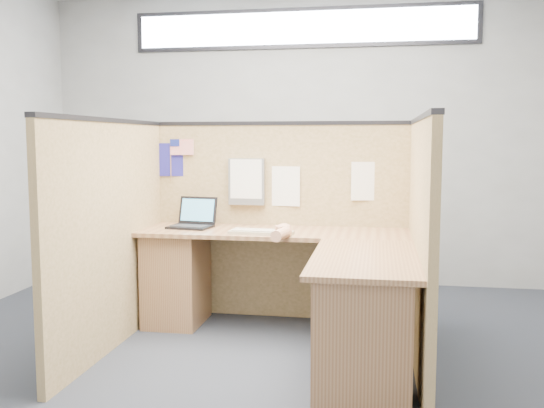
% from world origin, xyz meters
% --- Properties ---
extents(floor, '(5.00, 5.00, 0.00)m').
position_xyz_m(floor, '(0.00, 0.00, 0.00)').
color(floor, '#21252F').
rests_on(floor, ground).
extents(wall_back, '(5.00, 0.00, 5.00)m').
position_xyz_m(wall_back, '(0.00, 2.25, 1.40)').
color(wall_back, gray).
rests_on(wall_back, floor).
extents(wall_front, '(5.00, 0.00, 5.00)m').
position_xyz_m(wall_front, '(0.00, -2.25, 1.40)').
color(wall_front, gray).
rests_on(wall_front, floor).
extents(clerestory_window, '(3.30, 0.04, 0.38)m').
position_xyz_m(clerestory_window, '(0.00, 2.23, 2.45)').
color(clerestory_window, '#232328').
rests_on(clerestory_window, wall_back).
extents(cubicle_partitions, '(2.06, 1.83, 1.53)m').
position_xyz_m(cubicle_partitions, '(0.00, 0.43, 0.77)').
color(cubicle_partitions, olive).
rests_on(cubicle_partitions, floor).
extents(l_desk, '(1.95, 1.75, 0.73)m').
position_xyz_m(l_desk, '(0.18, 0.29, 0.39)').
color(l_desk, brown).
rests_on(l_desk, floor).
extents(laptop, '(0.33, 0.33, 0.22)m').
position_xyz_m(laptop, '(-0.64, 0.75, 0.78)').
color(laptop, black).
rests_on(laptop, l_desk).
extents(keyboard, '(0.46, 0.18, 0.03)m').
position_xyz_m(keyboard, '(-0.06, 0.50, 0.74)').
color(keyboard, '#9E957A').
rests_on(keyboard, l_desk).
extents(mouse, '(0.12, 0.08, 0.05)m').
position_xyz_m(mouse, '(0.10, 0.50, 0.75)').
color(mouse, silver).
rests_on(mouse, l_desk).
extents(hand_forearm, '(0.12, 0.41, 0.09)m').
position_xyz_m(hand_forearm, '(0.11, 0.36, 0.77)').
color(hand_forearm, tan).
rests_on(hand_forearm, l_desk).
extents(blue_poster, '(0.20, 0.02, 0.26)m').
position_xyz_m(blue_poster, '(-0.88, 0.97, 1.23)').
color(blue_poster, navy).
rests_on(blue_poster, cubicle_partitions).
extents(american_flag, '(0.19, 0.01, 0.33)m').
position_xyz_m(american_flag, '(-0.81, 0.96, 1.32)').
color(american_flag, olive).
rests_on(american_flag, cubicle_partitions).
extents(file_holder, '(0.28, 0.05, 0.36)m').
position_xyz_m(file_holder, '(-0.26, 0.94, 1.07)').
color(file_holder, slate).
rests_on(file_holder, cubicle_partitions).
extents(paper_left, '(0.24, 0.02, 0.31)m').
position_xyz_m(paper_left, '(0.03, 0.97, 1.03)').
color(paper_left, white).
rests_on(paper_left, cubicle_partitions).
extents(paper_right, '(0.23, 0.03, 0.29)m').
position_xyz_m(paper_right, '(0.66, 0.97, 1.08)').
color(paper_right, white).
rests_on(paper_right, cubicle_partitions).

